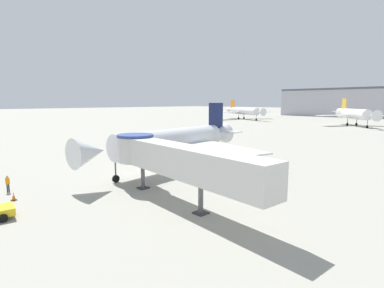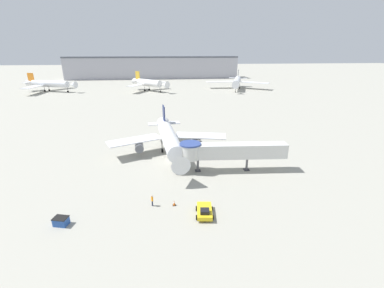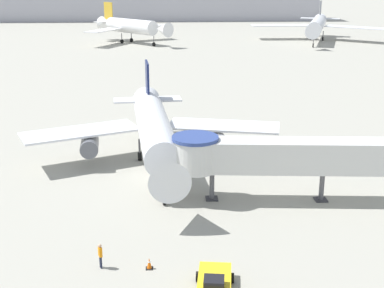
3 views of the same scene
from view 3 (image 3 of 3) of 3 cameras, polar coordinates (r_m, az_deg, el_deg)
ground_plane at (r=53.58m, az=-4.28°, el=-3.52°), size 800.00×800.00×0.00m
main_airplane at (r=55.51m, az=-4.04°, el=1.60°), size 28.07×28.11×9.35m
jet_bridge at (r=47.29m, az=8.82°, el=-1.20°), size 20.89×4.72×5.92m
pushback_tug_yellow at (r=35.24m, az=2.40°, el=-14.57°), size 2.85×4.23×1.50m
traffic_cone_starboard_wing at (r=55.06m, az=7.46°, el=-2.60°), size 0.47×0.47×0.78m
traffic_cone_apron_front at (r=37.90m, az=-4.59°, el=-12.59°), size 0.50×0.50×0.82m
ground_crew_marshaller at (r=38.06m, az=-9.76°, el=-11.51°), size 0.33×0.40×1.83m
background_jet_gold_tail at (r=152.99m, az=-6.62°, el=12.39°), size 23.82×23.84×10.83m
background_jet_gray_tail at (r=160.07m, az=13.21°, el=12.27°), size 37.35×34.81×10.71m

